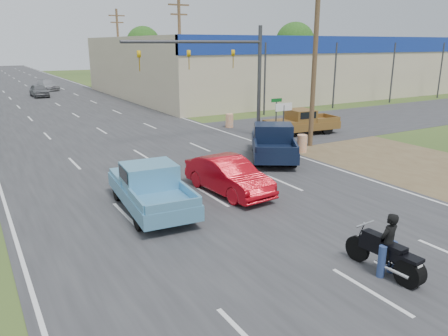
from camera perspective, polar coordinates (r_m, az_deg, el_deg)
ground at (r=11.77m, az=18.53°, el=-15.11°), size 200.00×200.00×0.00m
main_road at (r=47.39m, az=-20.92°, el=7.77°), size 15.00×180.00×0.02m
cross_road at (r=26.28m, az=-12.22°, el=2.62°), size 120.00×10.00×0.02m
dirt_verge at (r=25.72m, az=18.09°, el=1.88°), size 8.00×18.00×0.01m
big_box_store at (r=61.19m, az=10.46°, el=13.27°), size 50.00×28.10×6.60m
utility_pole_1 at (r=26.06m, az=11.80°, el=14.33°), size 2.00×0.28×10.00m
utility_pole_2 at (r=41.23m, az=-5.77°, el=15.06°), size 2.00×0.28×10.00m
utility_pole_3 at (r=58.04m, az=-13.59°, el=14.95°), size 2.00×0.28×10.00m
tree_3 at (r=98.95m, az=9.24°, el=15.93°), size 8.40×8.40×10.40m
tree_5 at (r=108.22m, az=-10.49°, el=15.69°), size 7.98×7.98×9.88m
barrel_0 at (r=24.91m, az=10.15°, el=3.16°), size 0.56×0.56×1.00m
barrel_1 at (r=31.90m, az=0.72°, el=6.19°), size 0.56×0.56×1.00m
lane_sign at (r=26.29m, az=7.79°, el=7.04°), size 1.20×0.08×2.52m
street_name_sign at (r=27.86m, az=6.83°, el=6.96°), size 0.80×0.08×2.61m
signal_mast at (r=27.13m, az=-0.08°, el=13.62°), size 9.12×0.40×7.00m
red_convertible at (r=17.72m, az=0.59°, el=-1.05°), size 1.92×4.54×1.46m
motorcycle at (r=12.40m, az=20.77°, el=-10.86°), size 0.73×2.38×1.21m
rider at (r=12.31m, az=20.63°, el=-9.57°), size 0.62×0.43×1.64m
blue_pickup at (r=16.21m, az=-9.70°, el=-2.36°), size 2.45×5.39×1.74m
navy_pickup at (r=23.35m, az=6.41°, el=3.53°), size 4.78×5.80×1.83m
brown_pickup at (r=29.86m, az=9.88°, el=5.96°), size 5.26×2.51×1.68m
distant_car_grey at (r=54.95m, az=-23.00°, el=9.30°), size 1.83×4.29×1.44m
distant_car_silver at (r=62.41m, az=-22.02°, el=10.01°), size 2.47×4.84×1.35m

